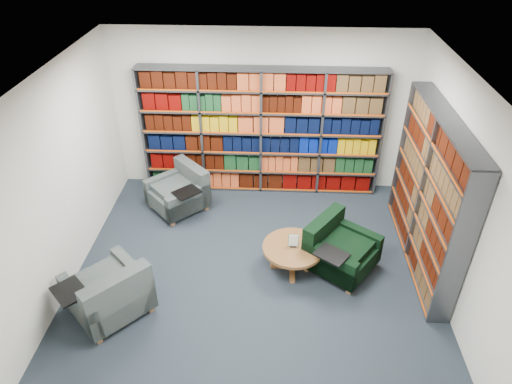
{
  "coord_description": "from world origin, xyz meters",
  "views": [
    {
      "loc": [
        0.26,
        -4.62,
        4.53
      ],
      "look_at": [
        0.0,
        0.6,
        1.05
      ],
      "focal_mm": 32.0,
      "sensor_mm": 36.0,
      "label": 1
    }
  ],
  "objects_px": {
    "coffee_table": "(293,251)",
    "chair_teal_front": "(111,295)",
    "chair_teal_left": "(181,192)",
    "chair_green_right": "(337,250)"
  },
  "relations": [
    {
      "from": "chair_teal_front",
      "to": "coffee_table",
      "type": "distance_m",
      "value": 2.47
    },
    {
      "from": "chair_teal_left",
      "to": "chair_teal_front",
      "type": "xyz_separation_m",
      "value": [
        -0.44,
        -2.39,
        0.02
      ]
    },
    {
      "from": "chair_green_right",
      "to": "coffee_table",
      "type": "distance_m",
      "value": 0.62
    },
    {
      "from": "chair_teal_front",
      "to": "chair_teal_left",
      "type": "bearing_deg",
      "value": 79.66
    },
    {
      "from": "chair_teal_left",
      "to": "chair_green_right",
      "type": "xyz_separation_m",
      "value": [
        2.46,
        -1.35,
        0.01
      ]
    },
    {
      "from": "chair_green_right",
      "to": "coffee_table",
      "type": "xyz_separation_m",
      "value": [
        -0.62,
        -0.08,
        0.02
      ]
    },
    {
      "from": "chair_teal_left",
      "to": "coffee_table",
      "type": "bearing_deg",
      "value": -37.92
    },
    {
      "from": "coffee_table",
      "to": "chair_teal_front",
      "type": "bearing_deg",
      "value": -157.27
    },
    {
      "from": "chair_teal_left",
      "to": "coffee_table",
      "type": "height_order",
      "value": "chair_teal_left"
    },
    {
      "from": "chair_teal_front",
      "to": "coffee_table",
      "type": "relative_size",
      "value": 1.45
    }
  ]
}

